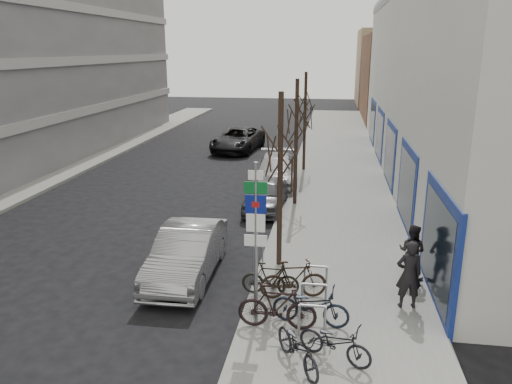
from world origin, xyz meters
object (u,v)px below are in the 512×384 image
(pedestrian_near, at_px, (409,274))
(meter_mid, at_px, (281,196))
(tree_far, at_px, (305,98))
(parked_car_front, at_px, (187,253))
(bike_rack, at_px, (314,295))
(meter_front, at_px, (263,246))
(lane_car, at_px, (238,139))
(bike_mid_curb, at_px, (311,302))
(tree_near, at_px, (281,140))
(meter_back, at_px, (292,166))
(bike_far_inner, at_px, (293,279))
(bike_near_left, at_px, (298,344))
(bike_near_right, at_px, (277,306))
(pedestrian_far, at_px, (412,251))
(highway_sign_pole, at_px, (256,234))
(bike_far_curb, at_px, (335,339))
(tree_mid, at_px, (297,113))
(parked_car_mid, at_px, (266,194))
(parked_car_back, at_px, (276,171))
(bike_mid_inner, at_px, (270,278))

(pedestrian_near, bearing_deg, meter_mid, -68.26)
(tree_far, relative_size, parked_car_front, 1.18)
(bike_rack, xyz_separation_m, parked_car_front, (-3.89, 1.90, 0.11))
(meter_front, distance_m, lane_car, 19.42)
(bike_mid_curb, bearing_deg, lane_car, 23.50)
(tree_near, relative_size, meter_back, 4.33)
(meter_mid, relative_size, bike_far_inner, 0.69)
(bike_near_left, bearing_deg, bike_near_right, 80.26)
(pedestrian_far, bearing_deg, highway_sign_pole, 65.17)
(bike_near_left, distance_m, pedestrian_far, 5.66)
(bike_far_curb, relative_size, bike_far_inner, 0.92)
(meter_front, xyz_separation_m, bike_mid_curb, (1.59, -2.94, -0.18))
(tree_mid, relative_size, meter_front, 4.33)
(meter_back, bearing_deg, bike_near_left, -84.87)
(highway_sign_pole, xyz_separation_m, parked_car_mid, (-1.00, 9.42, -1.77))
(parked_car_front, bearing_deg, meter_front, 11.53)
(parked_car_front, relative_size, parked_car_mid, 1.16)
(highway_sign_pole, xyz_separation_m, pedestrian_far, (4.14, 3.13, -1.47))
(tree_near, xyz_separation_m, lane_car, (-4.79, 18.43, -3.32))
(bike_near_left, relative_size, parked_car_mid, 0.44)
(meter_back, relative_size, pedestrian_far, 0.76)
(meter_back, height_order, bike_far_curb, meter_back)
(parked_car_back, bearing_deg, bike_mid_inner, -88.92)
(highway_sign_pole, relative_size, bike_far_inner, 2.29)
(tree_near, bearing_deg, pedestrian_near, -31.34)
(bike_near_left, xyz_separation_m, bike_mid_inner, (-0.97, 3.11, -0.05))
(tree_far, height_order, bike_near_left, tree_far)
(lane_car, bearing_deg, tree_near, -68.38)
(lane_car, bearing_deg, tree_mid, -61.08)
(tree_near, xyz_separation_m, bike_near_right, (0.36, -3.75, -3.37))
(highway_sign_pole, relative_size, pedestrian_far, 2.52)
(bike_near_left, relative_size, bike_far_curb, 1.05)
(meter_mid, height_order, bike_far_inner, meter_mid)
(tree_mid, height_order, bike_near_left, tree_mid)
(parked_car_front, relative_size, parked_car_back, 0.89)
(tree_far, bearing_deg, pedestrian_near, -76.67)
(bike_near_left, relative_size, pedestrian_near, 0.96)
(bike_near_left, relative_size, bike_near_right, 0.92)
(bike_far_inner, bearing_deg, meter_back, -8.59)
(meter_back, height_order, bike_mid_inner, meter_back)
(meter_back, bearing_deg, tree_mid, -83.58)
(bike_far_curb, bearing_deg, tree_mid, 32.77)
(bike_rack, xyz_separation_m, bike_far_curb, (0.53, -1.95, 0.01))
(tree_mid, bearing_deg, meter_back, 96.42)
(tree_near, bearing_deg, parked_car_back, 96.93)
(pedestrian_near, bearing_deg, bike_near_left, 40.95)
(tree_far, relative_size, meter_mid, 4.33)
(meter_front, bearing_deg, bike_far_curb, -63.36)
(bike_mid_inner, bearing_deg, meter_front, 16.13)
(meter_back, bearing_deg, meter_front, -90.00)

